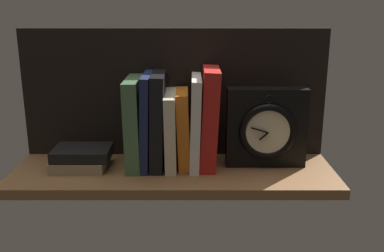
{
  "coord_description": "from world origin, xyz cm",
  "views": [
    {
      "loc": [
        4.85,
        -107.05,
        42.28
      ],
      "look_at": [
        4.36,
        3.51,
        10.65
      ],
      "focal_mm": 41.6,
      "sensor_mm": 36.0,
      "label": 1
    }
  ],
  "objects_px": {
    "book_white_catcher": "(197,122)",
    "book_red_requiem": "(211,118)",
    "book_navy_bierce": "(149,121)",
    "framed_clock": "(268,128)",
    "book_green_romantic": "(136,123)",
    "book_stack_side": "(83,157)",
    "book_black_skeptic": "(160,120)",
    "book_cream_twain": "(173,130)",
    "book_orange_pandolfini": "(185,129)"
  },
  "relations": [
    {
      "from": "book_black_skeptic",
      "to": "book_orange_pandolfini",
      "type": "xyz_separation_m",
      "value": [
        0.07,
        0.0,
        -0.02
      ]
    },
    {
      "from": "book_white_catcher",
      "to": "book_stack_side",
      "type": "distance_m",
      "value": 0.31
    },
    {
      "from": "book_navy_bierce",
      "to": "book_stack_side",
      "type": "bearing_deg",
      "value": -173.23
    },
    {
      "from": "book_navy_bierce",
      "to": "book_stack_side",
      "type": "xyz_separation_m",
      "value": [
        -0.17,
        -0.02,
        -0.09
      ]
    },
    {
      "from": "book_black_skeptic",
      "to": "framed_clock",
      "type": "xyz_separation_m",
      "value": [
        0.28,
        -0.0,
        -0.02
      ]
    },
    {
      "from": "book_green_romantic",
      "to": "book_orange_pandolfini",
      "type": "relative_size",
      "value": 1.16
    },
    {
      "from": "book_green_romantic",
      "to": "book_red_requiem",
      "type": "bearing_deg",
      "value": 0.0
    },
    {
      "from": "book_green_romantic",
      "to": "book_orange_pandolfini",
      "type": "distance_m",
      "value": 0.13
    },
    {
      "from": "book_red_requiem",
      "to": "book_stack_side",
      "type": "xyz_separation_m",
      "value": [
        -0.33,
        -0.02,
        -0.1
      ]
    },
    {
      "from": "book_navy_bierce",
      "to": "book_red_requiem",
      "type": "height_order",
      "value": "book_red_requiem"
    },
    {
      "from": "book_black_skeptic",
      "to": "framed_clock",
      "type": "relative_size",
      "value": 1.18
    },
    {
      "from": "book_orange_pandolfini",
      "to": "book_stack_side",
      "type": "distance_m",
      "value": 0.28
    },
    {
      "from": "book_orange_pandolfini",
      "to": "book_stack_side",
      "type": "height_order",
      "value": "book_orange_pandolfini"
    },
    {
      "from": "book_white_catcher",
      "to": "book_red_requiem",
      "type": "xyz_separation_m",
      "value": [
        0.04,
        0.0,
        0.01
      ]
    },
    {
      "from": "book_green_romantic",
      "to": "framed_clock",
      "type": "relative_size",
      "value": 1.12
    },
    {
      "from": "book_cream_twain",
      "to": "framed_clock",
      "type": "bearing_deg",
      "value": -0.7
    },
    {
      "from": "book_green_romantic",
      "to": "book_orange_pandolfini",
      "type": "height_order",
      "value": "book_green_romantic"
    },
    {
      "from": "book_red_requiem",
      "to": "book_green_romantic",
      "type": "bearing_deg",
      "value": 180.0
    },
    {
      "from": "book_orange_pandolfini",
      "to": "framed_clock",
      "type": "distance_m",
      "value": 0.21
    },
    {
      "from": "book_black_skeptic",
      "to": "book_red_requiem",
      "type": "relative_size",
      "value": 0.95
    },
    {
      "from": "book_black_skeptic",
      "to": "book_red_requiem",
      "type": "distance_m",
      "value": 0.13
    },
    {
      "from": "book_navy_bierce",
      "to": "book_white_catcher",
      "type": "distance_m",
      "value": 0.13
    },
    {
      "from": "book_green_romantic",
      "to": "book_navy_bierce",
      "type": "height_order",
      "value": "book_navy_bierce"
    },
    {
      "from": "book_black_skeptic",
      "to": "book_cream_twain",
      "type": "distance_m",
      "value": 0.04
    },
    {
      "from": "book_red_requiem",
      "to": "book_stack_side",
      "type": "bearing_deg",
      "value": -176.51
    },
    {
      "from": "book_cream_twain",
      "to": "framed_clock",
      "type": "height_order",
      "value": "framed_clock"
    },
    {
      "from": "book_stack_side",
      "to": "book_red_requiem",
      "type": "bearing_deg",
      "value": 3.49
    },
    {
      "from": "book_white_catcher",
      "to": "book_stack_side",
      "type": "relative_size",
      "value": 1.57
    },
    {
      "from": "book_stack_side",
      "to": "book_cream_twain",
      "type": "bearing_deg",
      "value": 4.95
    },
    {
      "from": "book_green_romantic",
      "to": "book_white_catcher",
      "type": "height_order",
      "value": "book_white_catcher"
    },
    {
      "from": "book_green_romantic",
      "to": "book_cream_twain",
      "type": "bearing_deg",
      "value": 0.0
    },
    {
      "from": "book_red_requiem",
      "to": "book_black_skeptic",
      "type": "bearing_deg",
      "value": 180.0
    },
    {
      "from": "book_red_requiem",
      "to": "book_cream_twain",
      "type": "bearing_deg",
      "value": 180.0
    },
    {
      "from": "book_navy_bierce",
      "to": "framed_clock",
      "type": "bearing_deg",
      "value": -0.56
    },
    {
      "from": "book_navy_bierce",
      "to": "book_black_skeptic",
      "type": "xyz_separation_m",
      "value": [
        0.03,
        0.0,
        0.0
      ]
    },
    {
      "from": "book_navy_bierce",
      "to": "book_stack_side",
      "type": "distance_m",
      "value": 0.2
    },
    {
      "from": "book_navy_bierce",
      "to": "book_stack_side",
      "type": "height_order",
      "value": "book_navy_bierce"
    },
    {
      "from": "book_white_catcher",
      "to": "framed_clock",
      "type": "distance_m",
      "value": 0.18
    },
    {
      "from": "book_orange_pandolfini",
      "to": "book_white_catcher",
      "type": "distance_m",
      "value": 0.04
    },
    {
      "from": "book_green_romantic",
      "to": "book_orange_pandolfini",
      "type": "xyz_separation_m",
      "value": [
        0.13,
        0.0,
        -0.02
      ]
    },
    {
      "from": "book_orange_pandolfini",
      "to": "book_stack_side",
      "type": "relative_size",
      "value": 1.32
    },
    {
      "from": "book_cream_twain",
      "to": "book_black_skeptic",
      "type": "bearing_deg",
      "value": 180.0
    },
    {
      "from": "book_cream_twain",
      "to": "framed_clock",
      "type": "relative_size",
      "value": 0.94
    },
    {
      "from": "book_black_skeptic",
      "to": "framed_clock",
      "type": "height_order",
      "value": "book_black_skeptic"
    },
    {
      "from": "book_black_skeptic",
      "to": "book_cream_twain",
      "type": "height_order",
      "value": "book_black_skeptic"
    },
    {
      "from": "book_orange_pandolfini",
      "to": "framed_clock",
      "type": "xyz_separation_m",
      "value": [
        0.21,
        -0.0,
        0.0
      ]
    },
    {
      "from": "book_navy_bierce",
      "to": "book_orange_pandolfini",
      "type": "relative_size",
      "value": 1.22
    },
    {
      "from": "book_cream_twain",
      "to": "book_navy_bierce",
      "type": "bearing_deg",
      "value": 180.0
    },
    {
      "from": "book_cream_twain",
      "to": "book_red_requiem",
      "type": "xyz_separation_m",
      "value": [
        0.1,
        0.0,
        0.03
      ]
    },
    {
      "from": "book_navy_bierce",
      "to": "framed_clock",
      "type": "distance_m",
      "value": 0.31
    }
  ]
}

